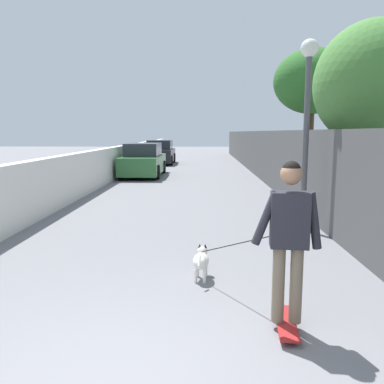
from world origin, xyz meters
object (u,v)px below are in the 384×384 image
Objects in this scene: skateboard at (286,323)px; dog at (201,260)px; car_near at (143,161)px; person_skateboarder at (289,230)px; tree_right_mid at (374,84)px; car_far at (160,153)px; tree_right_near at (313,82)px; lamp_post at (308,100)px.

dog is at bearing 32.40° from skateboard.
car_near reaches higher than skateboard.
tree_right_mid is at bearing -28.05° from person_skateboarder.
skateboard is (-6.25, 3.33, -3.16)m from tree_right_mid.
car_far reaches higher than dog.
car_near is (14.57, 3.69, 0.65)m from skateboard.
tree_right_near is 12.54m from person_skateboarder.
person_skateboarder is at bearing -165.78° from car_near.
car_near is 7.26m from car_far.
lamp_post is 2.28× the size of dog.
car_far is (17.53, 4.92, -1.98)m from lamp_post.
car_far is at bearing 7.81° from dog.
car_near is (8.32, 7.02, -2.51)m from tree_right_mid.
tree_right_mid reaches higher than person_skateboarder.
dog is at bearing -172.19° from car_far.
tree_right_near is 8.21m from car_near.
tree_right_mid is (-5.50, -0.03, -0.74)m from tree_right_near.
dog is at bearing 138.89° from tree_right_mid.
person_skateboarder is at bearing -170.40° from car_far.
dog is 0.44× the size of car_far.
lamp_post is 2.30× the size of person_skateboarder.
tree_right_near reaches higher than lamp_post.
skateboard is at bearing -170.40° from car_far.
person_skateboarder is at bearing -147.60° from dog.
tree_right_near is 1.22× the size of car_near.
lamp_post reaches higher than car_near.
skateboard is 1.68m from dog.
tree_right_near is 3.06× the size of dog.
car_far is (7.26, -0.00, -0.00)m from car_near.
lamp_post is 1.01× the size of car_far.
skateboard is 15.05m from car_near.
person_skateboarder is at bearing 164.08° from lamp_post.
lamp_post is at bearing -15.92° from person_skateboarder.
tree_right_mid is at bearing -179.64° from tree_right_near.
tree_right_mid is 11.17m from car_near.
tree_right_near reaches higher than tree_right_mid.
car_far is (20.42, 2.80, 0.44)m from dog.
person_skateboarder is (-6.25, 3.33, -2.15)m from tree_right_mid.
tree_right_mid reaches higher than car_far.
car_near is (13.16, 2.80, 0.44)m from dog.
tree_right_near reaches higher than car_near.
tree_right_mid is 7.07m from dog.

